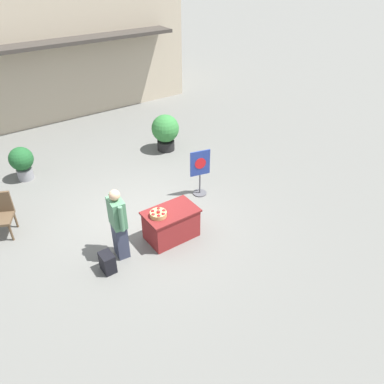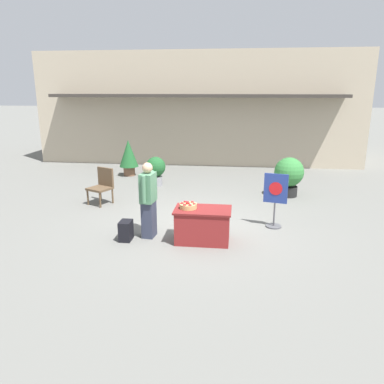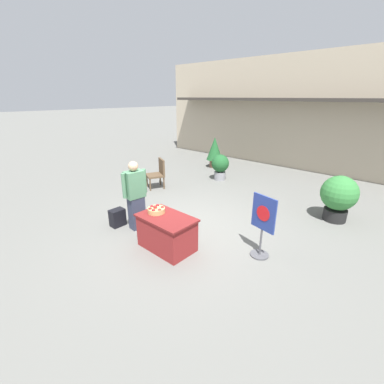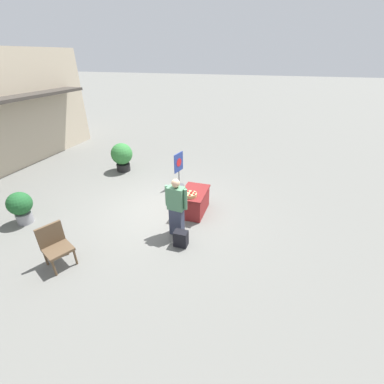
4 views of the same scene
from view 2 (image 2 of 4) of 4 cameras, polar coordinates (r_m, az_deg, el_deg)
ground_plane at (r=8.74m, az=0.52°, el=-5.19°), size 120.00×120.00×0.00m
storefront_building at (r=17.62m, az=1.47°, el=12.85°), size 13.41×5.63×4.56m
display_table at (r=7.78m, az=1.64°, el=-5.05°), size 1.17×0.73×0.71m
apple_basket at (r=7.68m, az=-0.59°, el=-2.08°), size 0.36×0.36×0.16m
person_visitor at (r=7.93m, az=-6.67°, el=-1.19°), size 0.30×0.61×1.62m
backpack at (r=8.00m, az=-10.04°, el=-5.81°), size 0.24×0.34×0.42m
poster_board at (r=8.68m, az=12.55°, el=-1.07°), size 0.53×0.36×1.26m
patio_chair at (r=10.59m, az=-13.50°, el=1.16°), size 0.73×0.73×0.99m
potted_plant_far_right at (r=12.29m, az=-5.56°, el=3.50°), size 0.65×0.65×0.95m
potted_plant_near_left at (r=11.34m, az=14.55°, el=2.61°), size 0.86×0.86×1.16m
potted_plant_far_left at (r=13.84m, az=-9.64°, el=5.54°), size 0.69×0.69×1.31m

